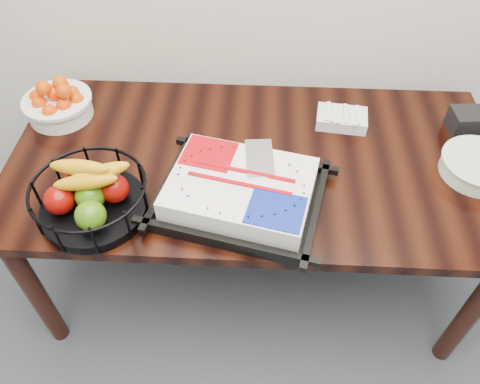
{
  "coord_description": "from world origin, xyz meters",
  "views": [
    {
      "loc": [
        0.01,
        0.76,
        1.93
      ],
      "look_at": [
        -0.04,
        1.76,
        0.83
      ],
      "focal_mm": 35.0,
      "sensor_mm": 36.0,
      "label": 1
    }
  ],
  "objects_px": {
    "table": "(254,174)",
    "tangerine_bowl": "(57,100)",
    "cake_tray": "(241,191)",
    "napkin_box": "(467,122)",
    "plate_stack": "(478,166)",
    "fruit_basket": "(90,196)"
  },
  "relations": [
    {
      "from": "table",
      "to": "tangerine_bowl",
      "type": "bearing_deg",
      "value": 165.35
    },
    {
      "from": "table",
      "to": "cake_tray",
      "type": "height_order",
      "value": "cake_tray"
    },
    {
      "from": "cake_tray",
      "to": "napkin_box",
      "type": "distance_m",
      "value": 0.94
    },
    {
      "from": "table",
      "to": "plate_stack",
      "type": "relative_size",
      "value": 6.83
    },
    {
      "from": "table",
      "to": "plate_stack",
      "type": "height_order",
      "value": "plate_stack"
    },
    {
      "from": "tangerine_bowl",
      "to": "napkin_box",
      "type": "height_order",
      "value": "tangerine_bowl"
    },
    {
      "from": "fruit_basket",
      "to": "napkin_box",
      "type": "xyz_separation_m",
      "value": [
        1.31,
        0.48,
        -0.04
      ]
    },
    {
      "from": "table",
      "to": "tangerine_bowl",
      "type": "distance_m",
      "value": 0.82
    },
    {
      "from": "cake_tray",
      "to": "table",
      "type": "bearing_deg",
      "value": 78.96
    },
    {
      "from": "cake_tray",
      "to": "plate_stack",
      "type": "distance_m",
      "value": 0.84
    },
    {
      "from": "fruit_basket",
      "to": "plate_stack",
      "type": "bearing_deg",
      "value": 10.83
    },
    {
      "from": "table",
      "to": "plate_stack",
      "type": "bearing_deg",
      "value": -2.73
    },
    {
      "from": "table",
      "to": "plate_stack",
      "type": "xyz_separation_m",
      "value": [
        0.78,
        -0.04,
        0.12
      ]
    },
    {
      "from": "table",
      "to": "napkin_box",
      "type": "height_order",
      "value": "napkin_box"
    },
    {
      "from": "tangerine_bowl",
      "to": "table",
      "type": "bearing_deg",
      "value": -14.65
    },
    {
      "from": "tangerine_bowl",
      "to": "cake_tray",
      "type": "bearing_deg",
      "value": -29.51
    },
    {
      "from": "cake_tray",
      "to": "tangerine_bowl",
      "type": "relative_size",
      "value": 2.25
    },
    {
      "from": "fruit_basket",
      "to": "plate_stack",
      "type": "distance_m",
      "value": 1.32
    },
    {
      "from": "plate_stack",
      "to": "napkin_box",
      "type": "xyz_separation_m",
      "value": [
        0.02,
        0.23,
        0.01
      ]
    },
    {
      "from": "table",
      "to": "fruit_basket",
      "type": "height_order",
      "value": "fruit_basket"
    },
    {
      "from": "table",
      "to": "napkin_box",
      "type": "xyz_separation_m",
      "value": [
        0.8,
        0.19,
        0.13
      ]
    },
    {
      "from": "cake_tray",
      "to": "plate_stack",
      "type": "height_order",
      "value": "cake_tray"
    }
  ]
}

